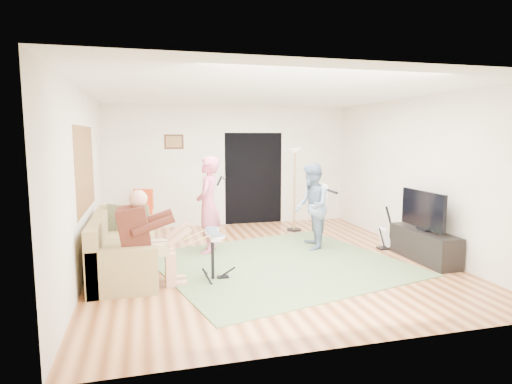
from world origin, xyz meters
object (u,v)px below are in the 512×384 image
(singer, at_px, (208,205))
(television, at_px, (423,209))
(torchiere_lamp, at_px, (295,175))
(sofa, at_px, (119,254))
(tv_cabinet, at_px, (424,245))
(guitar_spare, at_px, (385,237))
(guitarist, at_px, (312,206))
(drum_kit, at_px, (213,258))
(dining_chair, at_px, (141,221))

(singer, height_order, television, singer)
(singer, relative_size, torchiere_lamp, 0.95)
(sofa, xyz_separation_m, tv_cabinet, (4.80, -0.57, -0.04))
(guitar_spare, bearing_deg, television, -76.40)
(guitarist, bearing_deg, guitar_spare, 88.28)
(sofa, bearing_deg, tv_cabinet, -6.75)
(guitarist, bearing_deg, drum_kit, -43.69)
(guitar_spare, bearing_deg, dining_chair, 154.77)
(drum_kit, bearing_deg, television, 1.37)
(torchiere_lamp, xyz_separation_m, television, (1.25, -2.65, -0.36))
(singer, relative_size, guitar_spare, 2.16)
(guitarist, height_order, guitar_spare, guitarist)
(sofa, xyz_separation_m, dining_chair, (0.31, 2.22, 0.05))
(guitar_spare, bearing_deg, sofa, -177.23)
(guitar_spare, bearing_deg, singer, 169.36)
(dining_chair, bearing_deg, television, -14.73)
(guitarist, xyz_separation_m, dining_chair, (-2.98, 1.63, -0.43))
(sofa, distance_m, tv_cabinet, 4.83)
(torchiere_lamp, relative_size, television, 1.68)
(singer, bearing_deg, television, 87.43)
(drum_kit, bearing_deg, dining_chair, 108.98)
(guitarist, distance_m, tv_cabinet, 1.97)
(guitar_spare, relative_size, torchiere_lamp, 0.44)
(sofa, distance_m, guitarist, 3.37)
(drum_kit, bearing_deg, singer, 83.80)
(guitar_spare, relative_size, television, 0.74)
(singer, distance_m, guitar_spare, 3.22)
(singer, relative_size, dining_chair, 1.74)
(drum_kit, height_order, singer, singer)
(guitarist, bearing_deg, singer, -82.30)
(singer, bearing_deg, sofa, -41.06)
(drum_kit, relative_size, dining_chair, 0.74)
(sofa, relative_size, guitar_spare, 2.77)
(drum_kit, distance_m, torchiere_lamp, 3.62)
(sofa, height_order, television, television)
(singer, xyz_separation_m, guitarist, (1.83, -0.22, -0.07))
(drum_kit, height_order, guitarist, guitarist)
(drum_kit, height_order, dining_chair, dining_chair)
(dining_chair, bearing_deg, singer, -33.67)
(guitar_spare, xyz_separation_m, tv_cabinet, (0.24, -0.79, 0.03))
(dining_chair, bearing_deg, guitar_spare, -7.82)
(singer, bearing_deg, drum_kit, 13.83)
(guitarist, bearing_deg, television, 66.08)
(singer, xyz_separation_m, torchiere_lamp, (2.04, 1.28, 0.37))
(torchiere_lamp, bearing_deg, guitarist, -98.04)
(guitarist, bearing_deg, sofa, -65.45)
(sofa, relative_size, drum_kit, 3.01)
(guitar_spare, xyz_separation_m, television, (0.19, -0.79, 0.63))
(guitarist, distance_m, dining_chair, 3.42)
(sofa, xyz_separation_m, singer, (1.45, 0.80, 0.55))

